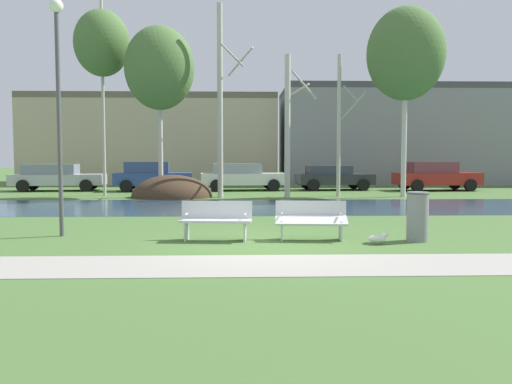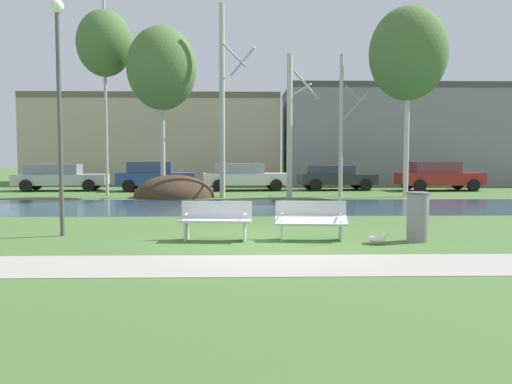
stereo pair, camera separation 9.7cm
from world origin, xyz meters
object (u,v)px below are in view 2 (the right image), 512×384
(trash_bin, at_px, (418,216))
(streetlamp, at_px, (59,80))
(seagull, at_px, (378,238))
(parked_hatch_third_white, at_px, (244,176))
(bench_left, at_px, (216,219))
(parked_wagon_fourth_dark, at_px, (335,177))
(parked_van_nearest_silver, at_px, (59,177))
(parked_suv_fifth_red, at_px, (438,176))
(bench_right, at_px, (311,219))
(parked_sedan_second_blue, at_px, (154,176))

(trash_bin, bearing_deg, streetlamp, 172.95)
(seagull, relative_size, parked_hatch_third_white, 0.10)
(bench_left, height_order, seagull, bench_left)
(seagull, bearing_deg, streetlamp, 168.96)
(bench_left, xyz_separation_m, parked_wagon_fourth_dark, (5.63, 17.02, 0.25))
(seagull, height_order, parked_wagon_fourth_dark, parked_wagon_fourth_dark)
(streetlamp, bearing_deg, bench_left, -11.53)
(trash_bin, bearing_deg, bench_left, 176.68)
(parked_hatch_third_white, xyz_separation_m, parked_wagon_fourth_dark, (4.98, 0.16, -0.05))
(streetlamp, xyz_separation_m, parked_van_nearest_silver, (-5.58, 16.06, -2.88))
(parked_suv_fifth_red, bearing_deg, seagull, -113.91)
(parked_van_nearest_silver, xyz_separation_m, parked_hatch_third_white, (9.88, 0.05, 0.01))
(trash_bin, bearing_deg, seagull, -158.11)
(trash_bin, relative_size, parked_wagon_fourth_dark, 0.26)
(bench_right, distance_m, parked_suv_fifth_red, 18.66)
(bench_left, height_order, parked_hatch_third_white, parked_hatch_third_white)
(trash_bin, distance_m, parked_sedan_second_blue, 18.80)
(parked_wagon_fourth_dark, relative_size, parked_suv_fifth_red, 0.93)
(bench_left, height_order, bench_right, same)
(seagull, xyz_separation_m, parked_wagon_fourth_dark, (2.14, 17.67, 0.59))
(seagull, height_order, parked_hatch_third_white, parked_hatch_third_white)
(bench_left, distance_m, streetlamp, 4.90)
(trash_bin, xyz_separation_m, parked_hatch_third_white, (-3.81, 17.12, 0.20))
(bench_right, xyz_separation_m, trash_bin, (2.33, -0.26, 0.09))
(parked_hatch_third_white, distance_m, parked_wagon_fourth_dark, 4.99)
(parked_van_nearest_silver, bearing_deg, seagull, -53.91)
(seagull, height_order, parked_van_nearest_silver, parked_van_nearest_silver)
(parked_wagon_fourth_dark, bearing_deg, parked_van_nearest_silver, -179.19)
(seagull, bearing_deg, parked_van_nearest_silver, 126.09)
(streetlamp, distance_m, parked_hatch_third_white, 16.92)
(parked_van_nearest_silver, bearing_deg, streetlamp, -70.84)
(parked_van_nearest_silver, bearing_deg, bench_left, -61.22)
(bench_right, bearing_deg, parked_hatch_third_white, 95.04)
(seagull, relative_size, parked_wagon_fourth_dark, 0.11)
(parked_wagon_fourth_dark, bearing_deg, streetlamp, -119.71)
(bench_left, height_order, parked_suv_fifth_red, parked_suv_fifth_red)
(bench_right, xyz_separation_m, streetlamp, (-5.79, 0.75, 3.17))
(parked_van_nearest_silver, height_order, parked_hatch_third_white, parked_hatch_third_white)
(trash_bin, height_order, seagull, trash_bin)
(streetlamp, distance_m, parked_suv_fifth_red, 21.65)
(bench_left, xyz_separation_m, bench_right, (2.14, 0.00, 0.00))
(bench_right, bearing_deg, parked_sedan_second_blue, 110.77)
(bench_left, bearing_deg, parked_wagon_fourth_dark, 71.69)
(trash_bin, bearing_deg, parked_wagon_fourth_dark, 86.13)
(parked_van_nearest_silver, xyz_separation_m, parked_wagon_fourth_dark, (14.87, 0.21, -0.04))
(bench_right, bearing_deg, streetlamp, 172.66)
(streetlamp, relative_size, parked_suv_fifth_red, 1.20)
(parked_suv_fifth_red, bearing_deg, parked_van_nearest_silver, 178.81)
(streetlamp, bearing_deg, parked_sedan_second_blue, 91.66)
(parked_van_nearest_silver, relative_size, parked_wagon_fourth_dark, 1.15)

